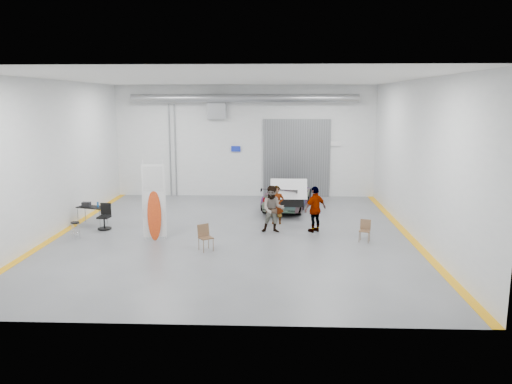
{
  "coord_description": "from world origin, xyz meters",
  "views": [
    {
      "loc": [
        1.64,
        -18.96,
        5.27
      ],
      "look_at": [
        0.86,
        1.14,
        1.5
      ],
      "focal_mm": 35.0,
      "sensor_mm": 36.0,
      "label": 1
    }
  ],
  "objects_px": {
    "sedan_car": "(287,194)",
    "folding_chair_near": "(206,243)",
    "folding_chair_far": "(364,235)",
    "work_table": "(90,207)",
    "office_chair": "(105,218)",
    "person_a": "(277,205)",
    "shop_stool": "(76,230)",
    "person_b": "(273,209)",
    "person_c": "(315,209)",
    "surfboard_display": "(153,208)"
  },
  "relations": [
    {
      "from": "sedan_car",
      "to": "office_chair",
      "type": "bearing_deg",
      "value": 40.52
    },
    {
      "from": "folding_chair_near",
      "to": "work_table",
      "type": "bearing_deg",
      "value": 112.2
    },
    {
      "from": "folding_chair_near",
      "to": "shop_stool",
      "type": "distance_m",
      "value": 5.34
    },
    {
      "from": "sedan_car",
      "to": "folding_chair_far",
      "type": "relative_size",
      "value": 5.85
    },
    {
      "from": "sedan_car",
      "to": "surfboard_display",
      "type": "height_order",
      "value": "surfboard_display"
    },
    {
      "from": "folding_chair_near",
      "to": "shop_stool",
      "type": "xyz_separation_m",
      "value": [
        -5.18,
        1.31,
        0.04
      ]
    },
    {
      "from": "office_chair",
      "to": "folding_chair_far",
      "type": "bearing_deg",
      "value": -2.68
    },
    {
      "from": "sedan_car",
      "to": "person_c",
      "type": "height_order",
      "value": "person_c"
    },
    {
      "from": "surfboard_display",
      "to": "work_table",
      "type": "relative_size",
      "value": 2.31
    },
    {
      "from": "person_a",
      "to": "office_chair",
      "type": "bearing_deg",
      "value": -165.97
    },
    {
      "from": "person_c",
      "to": "shop_stool",
      "type": "height_order",
      "value": "person_c"
    },
    {
      "from": "person_b",
      "to": "folding_chair_near",
      "type": "distance_m",
      "value": 3.52
    },
    {
      "from": "folding_chair_near",
      "to": "office_chair",
      "type": "bearing_deg",
      "value": 114.25
    },
    {
      "from": "work_table",
      "to": "office_chair",
      "type": "distance_m",
      "value": 1.22
    },
    {
      "from": "folding_chair_near",
      "to": "work_table",
      "type": "relative_size",
      "value": 0.69
    },
    {
      "from": "person_b",
      "to": "person_c",
      "type": "distance_m",
      "value": 1.7
    },
    {
      "from": "sedan_car",
      "to": "work_table",
      "type": "bearing_deg",
      "value": 33.42
    },
    {
      "from": "person_a",
      "to": "folding_chair_near",
      "type": "relative_size",
      "value": 1.79
    },
    {
      "from": "work_table",
      "to": "office_chair",
      "type": "height_order",
      "value": "office_chair"
    },
    {
      "from": "person_c",
      "to": "folding_chair_near",
      "type": "bearing_deg",
      "value": -4.6
    },
    {
      "from": "folding_chair_near",
      "to": "folding_chair_far",
      "type": "bearing_deg",
      "value": -21.16
    },
    {
      "from": "surfboard_display",
      "to": "folding_chair_near",
      "type": "height_order",
      "value": "surfboard_display"
    },
    {
      "from": "surfboard_display",
      "to": "office_chair",
      "type": "relative_size",
      "value": 2.93
    },
    {
      "from": "person_a",
      "to": "person_b",
      "type": "height_order",
      "value": "person_b"
    },
    {
      "from": "sedan_car",
      "to": "folding_chair_near",
      "type": "xyz_separation_m",
      "value": [
        -3.01,
        -7.15,
        -0.41
      ]
    },
    {
      "from": "folding_chair_far",
      "to": "shop_stool",
      "type": "xyz_separation_m",
      "value": [
        -10.95,
        -0.03,
        0.07
      ]
    },
    {
      "from": "person_a",
      "to": "office_chair",
      "type": "distance_m",
      "value": 7.17
    },
    {
      "from": "person_b",
      "to": "shop_stool",
      "type": "relative_size",
      "value": 2.89
    },
    {
      "from": "folding_chair_far",
      "to": "office_chair",
      "type": "height_order",
      "value": "office_chair"
    },
    {
      "from": "surfboard_display",
      "to": "shop_stool",
      "type": "bearing_deg",
      "value": 168.88
    },
    {
      "from": "shop_stool",
      "to": "person_c",
      "type": "bearing_deg",
      "value": 8.58
    },
    {
      "from": "sedan_car",
      "to": "person_c",
      "type": "distance_m",
      "value": 4.57
    },
    {
      "from": "sedan_car",
      "to": "folding_chair_near",
      "type": "relative_size",
      "value": 5.21
    },
    {
      "from": "sedan_car",
      "to": "shop_stool",
      "type": "bearing_deg",
      "value": 46.07
    },
    {
      "from": "folding_chair_near",
      "to": "folding_chair_far",
      "type": "distance_m",
      "value": 5.92
    },
    {
      "from": "person_b",
      "to": "folding_chair_far",
      "type": "xyz_separation_m",
      "value": [
        3.43,
        -1.21,
        -0.69
      ]
    },
    {
      "from": "person_b",
      "to": "office_chair",
      "type": "relative_size",
      "value": 1.82
    },
    {
      "from": "folding_chair_far",
      "to": "office_chair",
      "type": "distance_m",
      "value": 10.43
    },
    {
      "from": "person_b",
      "to": "folding_chair_far",
      "type": "relative_size",
      "value": 2.31
    },
    {
      "from": "work_table",
      "to": "office_chair",
      "type": "xyz_separation_m",
      "value": [
        0.87,
        -0.8,
        -0.3
      ]
    },
    {
      "from": "sedan_car",
      "to": "work_table",
      "type": "height_order",
      "value": "sedan_car"
    },
    {
      "from": "surfboard_display",
      "to": "work_table",
      "type": "height_order",
      "value": "surfboard_display"
    },
    {
      "from": "person_c",
      "to": "shop_stool",
      "type": "xyz_separation_m",
      "value": [
        -9.21,
        -1.39,
        -0.6
      ]
    },
    {
      "from": "person_a",
      "to": "folding_chair_near",
      "type": "distance_m",
      "value": 4.71
    },
    {
      "from": "person_b",
      "to": "person_c",
      "type": "height_order",
      "value": "person_b"
    },
    {
      "from": "surfboard_display",
      "to": "work_table",
      "type": "bearing_deg",
      "value": 134.06
    },
    {
      "from": "sedan_car",
      "to": "folding_chair_far",
      "type": "xyz_separation_m",
      "value": [
        2.76,
        -5.8,
        -0.44
      ]
    },
    {
      "from": "shop_stool",
      "to": "work_table",
      "type": "relative_size",
      "value": 0.49
    },
    {
      "from": "person_b",
      "to": "shop_stool",
      "type": "height_order",
      "value": "person_b"
    },
    {
      "from": "folding_chair_near",
      "to": "work_table",
      "type": "xyz_separation_m",
      "value": [
        -5.43,
        3.6,
        0.47
      ]
    }
  ]
}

